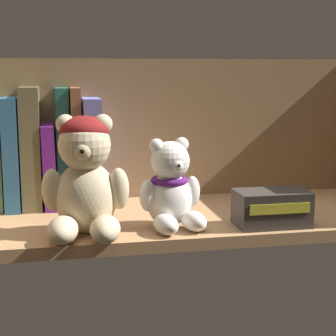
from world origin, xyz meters
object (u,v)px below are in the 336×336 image
object	(u,v)px
book_5	(13,152)
book_10	(91,151)
book_7	(50,164)
teddy_bear_larger	(85,178)
teddy_bear_smaller	(171,190)
book_8	(63,146)
book_9	(76,146)
book_6	(32,147)
small_product_box	(272,208)

from	to	relation	value
book_5	book_10	size ratio (longest dim) A/B	1.01
book_7	teddy_bear_larger	distance (cm)	21.82
book_7	teddy_bear_smaller	bearing A→B (deg)	-45.90
teddy_bear_smaller	teddy_bear_larger	bearing A→B (deg)	-174.46
book_8	teddy_bear_larger	distance (cm)	21.39
book_5	teddy_bear_larger	distance (cm)	24.33
book_7	book_9	size ratio (longest dim) A/B	0.70
book_10	teddy_bear_larger	world-z (taller)	book_10
book_8	book_6	bearing A→B (deg)	180.00
book_10	book_6	bearing A→B (deg)	180.00
book_7	teddy_bear_smaller	xyz separation A→B (cm)	(19.14, -19.75, -1.50)
small_product_box	book_8	bearing A→B (deg)	146.00
book_5	book_8	world-z (taller)	book_8
book_8	book_10	xyz separation A→B (cm)	(5.15, 0.00, -0.93)
book_5	book_6	bearing A→B (deg)	0.00
book_5	small_product_box	distance (cm)	47.90
book_7	small_product_box	bearing A→B (deg)	-32.01
book_10	teddy_bear_smaller	world-z (taller)	book_10
teddy_bear_larger	book_7	bearing A→B (deg)	104.77
book_7	book_9	xyz separation A→B (cm)	(4.96, 0.00, 3.30)
book_9	book_5	bearing A→B (deg)	180.00
book_5	book_10	bearing A→B (deg)	0.00
book_5	book_9	bearing A→B (deg)	0.00
book_5	book_7	world-z (taller)	book_5
book_10	teddy_bear_larger	bearing A→B (deg)	-95.95
book_6	book_5	bearing A→B (deg)	180.00
book_5	book_8	bearing A→B (deg)	0.00
small_product_box	book_7	bearing A→B (deg)	147.99
book_5	book_7	distance (cm)	6.98
teddy_bear_smaller	book_7	bearing A→B (deg)	134.10
book_10	teddy_bear_smaller	distance (cm)	23.12
book_8	small_product_box	world-z (taller)	book_8
small_product_box	teddy_bear_smaller	bearing A→B (deg)	171.77
book_5	book_7	bearing A→B (deg)	0.00
book_5	book_6	distance (cm)	3.49
book_7	teddy_bear_smaller	world-z (taller)	book_7
book_8	book_10	distance (cm)	5.24
book_7	teddy_bear_larger	bearing A→B (deg)	-75.23
book_6	book_10	bearing A→B (deg)	0.00
book_8	small_product_box	size ratio (longest dim) A/B	1.87
book_5	teddy_bear_larger	world-z (taller)	book_5
book_5	book_7	xyz separation A→B (cm)	(6.53, 0.00, -2.45)
book_6	teddy_bear_smaller	bearing A→B (deg)	-41.53
book_6	teddy_bear_larger	world-z (taller)	book_6
book_9	teddy_bear_smaller	world-z (taller)	book_9
book_8	book_10	size ratio (longest dim) A/B	1.09
book_9	book_10	size ratio (longest dim) A/B	1.10
book_9	book_8	bearing A→B (deg)	180.00
book_10	small_product_box	distance (cm)	36.06
book_9	teddy_bear_smaller	distance (cm)	24.78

